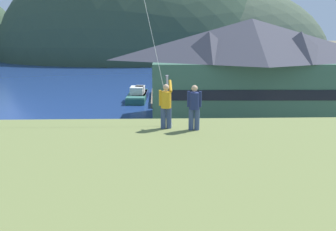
% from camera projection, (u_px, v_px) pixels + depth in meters
% --- Properties ---
extents(ground_plane, '(600.00, 600.00, 0.00)m').
position_uv_depth(ground_plane, '(150.00, 213.00, 21.73)').
color(ground_plane, '#66604C').
extents(parking_lot_pad, '(40.00, 20.00, 0.10)m').
position_uv_depth(parking_lot_pad, '(151.00, 178.00, 26.58)').
color(parking_lot_pad, gray).
rests_on(parking_lot_pad, ground).
extents(bay_water, '(360.00, 84.00, 0.03)m').
position_uv_depth(bay_water, '(155.00, 78.00, 80.04)').
color(bay_water, navy).
rests_on(bay_water, ground).
extents(far_hill_east_peak, '(99.69, 65.58, 76.02)m').
position_uv_depth(far_hill_east_peak, '(140.00, 58.00, 132.90)').
color(far_hill_east_peak, '#334733').
rests_on(far_hill_east_peak, ground).
extents(far_hill_center_saddle, '(110.13, 67.85, 58.89)m').
position_uv_depth(far_hill_center_saddle, '(182.00, 57.00, 139.22)').
color(far_hill_center_saddle, '#42513D').
rests_on(far_hill_center_saddle, ground).
extents(harbor_lodge, '(24.05, 12.18, 11.76)m').
position_uv_depth(harbor_lodge, '(250.00, 67.00, 42.43)').
color(harbor_lodge, '#38604C').
rests_on(harbor_lodge, ground).
extents(wharf_dock, '(3.20, 12.85, 0.70)m').
position_uv_depth(wharf_dock, '(162.00, 97.00, 55.94)').
color(wharf_dock, '#70604C').
rests_on(wharf_dock, ground).
extents(moored_boat_wharfside, '(3.08, 8.58, 2.16)m').
position_uv_depth(moored_boat_wharfside, '(137.00, 96.00, 55.37)').
color(moored_boat_wharfside, '#23564C').
rests_on(moored_boat_wharfside, ground).
extents(moored_boat_outer_mooring, '(3.08, 7.89, 2.16)m').
position_uv_depth(moored_boat_outer_mooring, '(184.00, 92.00, 58.82)').
color(moored_boat_outer_mooring, '#A8A399').
rests_on(moored_boat_outer_mooring, ground).
extents(moored_boat_inner_slip, '(2.38, 6.20, 2.16)m').
position_uv_depth(moored_boat_inner_slip, '(140.00, 95.00, 56.01)').
color(moored_boat_inner_slip, navy).
rests_on(moored_boat_inner_slip, ground).
extents(parked_car_mid_row_near, '(4.22, 2.10, 1.82)m').
position_uv_depth(parked_car_mid_row_near, '(175.00, 201.00, 20.87)').
color(parked_car_mid_row_near, slate).
rests_on(parked_car_mid_row_near, parking_lot_pad).
extents(parked_car_mid_row_far, '(4.29, 2.23, 1.82)m').
position_uv_depth(parked_car_mid_row_far, '(249.00, 155.00, 28.48)').
color(parked_car_mid_row_far, silver).
rests_on(parked_car_mid_row_far, parking_lot_pad).
extents(parked_car_front_row_end, '(4.30, 2.26, 1.82)m').
position_uv_depth(parked_car_front_row_end, '(98.00, 163.00, 26.78)').
color(parked_car_front_row_end, '#B28923').
rests_on(parked_car_front_row_end, parking_lot_pad).
extents(parked_car_corner_spot, '(4.22, 2.09, 1.82)m').
position_uv_depth(parked_car_corner_spot, '(311.00, 156.00, 28.21)').
color(parked_car_corner_spot, '#9EA3A8').
rests_on(parked_car_corner_spot, parking_lot_pad).
extents(parked_car_back_row_left, '(4.36, 2.38, 1.82)m').
position_uv_depth(parked_car_back_row_left, '(287.00, 191.00, 22.21)').
color(parked_car_back_row_left, slate).
rests_on(parked_car_back_row_left, parking_lot_pad).
extents(parked_car_front_row_silver, '(4.31, 2.28, 1.82)m').
position_uv_depth(parked_car_front_row_silver, '(48.00, 195.00, 21.58)').
color(parked_car_front_row_silver, navy).
rests_on(parked_car_front_row_silver, parking_lot_pad).
extents(parked_car_front_row_red, '(4.33, 2.32, 1.82)m').
position_uv_depth(parked_car_front_row_red, '(174.00, 152.00, 29.00)').
color(parked_car_front_row_red, slate).
rests_on(parked_car_front_row_red, parking_lot_pad).
extents(parking_light_pole, '(0.24, 0.78, 6.72)m').
position_uv_depth(parking_light_pole, '(167.00, 109.00, 31.09)').
color(parking_light_pole, '#ADADB2').
rests_on(parking_light_pole, parking_lot_pad).
extents(person_kite_flyer, '(0.51, 0.67, 1.86)m').
position_uv_depth(person_kite_flyer, '(166.00, 104.00, 14.10)').
color(person_kite_flyer, '#384770').
rests_on(person_kite_flyer, grassy_hill_foreground).
extents(person_companion, '(0.55, 0.40, 1.74)m').
position_uv_depth(person_companion, '(194.00, 106.00, 13.87)').
color(person_companion, '#384770').
rests_on(person_companion, grassy_hill_foreground).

